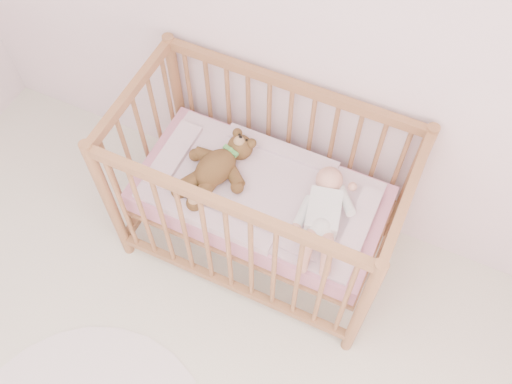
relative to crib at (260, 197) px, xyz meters
The scene contains 6 objects.
wall_back 0.94m from the crib, 80.71° to the left, with size 4.00×0.02×2.70m, color white.
crib is the anchor object (origin of this frame).
mattress 0.01m from the crib, ahead, with size 1.22×0.62×0.13m, color pink.
blanket 0.06m from the crib, ahead, with size 1.10×0.58×0.06m, color pink, non-canonical shape.
baby 0.36m from the crib, ahead, with size 0.28×0.58×0.14m, color white, non-canonical shape.
teddy_bear 0.27m from the crib, behind, with size 0.36×0.51×0.14m, color brown, non-canonical shape.
Camera 1 is at (0.53, 0.26, 2.91)m, focal length 40.00 mm.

